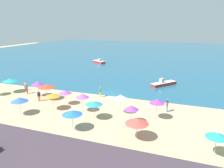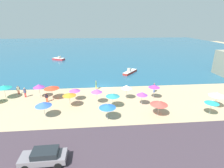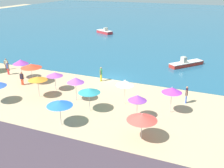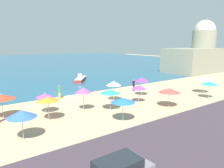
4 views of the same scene
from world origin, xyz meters
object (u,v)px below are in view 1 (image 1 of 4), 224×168
beach_umbrella_10 (82,96)px  beach_umbrella_13 (38,83)px  bather_1 (27,88)px  beach_umbrella_14 (217,135)px  beach_umbrella_7 (65,92)px  skiff_nearshore (99,62)px  bather_3 (39,95)px  skiff_offshore (164,83)px  beach_umbrella_9 (94,103)px  bather_4 (167,105)px  beach_umbrella_5 (137,121)px  bather_0 (100,91)px  beach_umbrella_4 (121,97)px  bather_2 (25,85)px  beach_umbrella_12 (72,113)px  beach_umbrella_15 (131,108)px  beach_umbrella_8 (53,95)px  beach_umbrella_0 (46,86)px  beach_umbrella_1 (19,99)px  beach_umbrella_2 (157,101)px  beach_umbrella_6 (10,80)px

beach_umbrella_10 → beach_umbrella_13: size_ratio=1.03×
beach_umbrella_13 → bather_1: (-2.60, 0.39, -1.17)m
beach_umbrella_13 → beach_umbrella_14: 26.90m
beach_umbrella_7 → skiff_nearshore: bearing=105.4°
bather_3 → skiff_offshore: 22.65m
beach_umbrella_9 → bather_4: (8.22, 5.40, -1.06)m
beach_umbrella_5 → bather_0: size_ratio=1.33×
beach_umbrella_4 → bather_2: beach_umbrella_4 is taller
beach_umbrella_14 → skiff_nearshore: (-28.50, 39.82, -1.58)m
beach_umbrella_12 → beach_umbrella_14: (14.42, -0.07, -0.01)m
beach_umbrella_13 → beach_umbrella_15: (16.79, -4.40, -0.23)m
beach_umbrella_8 → beach_umbrella_10: bearing=10.6°
beach_umbrella_0 → beach_umbrella_1: size_ratio=1.04×
bather_1 → bather_4: (22.99, 0.15, 0.02)m
beach_umbrella_2 → beach_umbrella_15: 3.43m
beach_umbrella_9 → beach_umbrella_12: size_ratio=1.01×
beach_umbrella_13 → beach_umbrella_15: beach_umbrella_13 is taller
beach_umbrella_6 → beach_umbrella_8: 12.09m
beach_umbrella_14 → skiff_offshore: bearing=108.4°
beach_umbrella_0 → beach_umbrella_6: (-8.02, 0.91, 0.03)m
beach_umbrella_1 → beach_umbrella_7: bearing=55.4°
beach_umbrella_7 → beach_umbrella_9: (5.99, -3.15, 0.18)m
beach_umbrella_12 → beach_umbrella_6: bearing=153.6°
beach_umbrella_9 → beach_umbrella_13: size_ratio=0.94×
beach_umbrella_2 → beach_umbrella_13: bearing=173.5°
beach_umbrella_0 → beach_umbrella_12: 11.55m
beach_umbrella_2 → beach_umbrella_9: 7.69m
beach_umbrella_10 → bather_4: size_ratio=1.43×
beach_umbrella_5 → bather_2: 24.68m
beach_umbrella_9 → beach_umbrella_2: bearing=20.2°
bather_2 → beach_umbrella_14: bearing=-19.1°
beach_umbrella_15 → skiff_offshore: 17.91m
beach_umbrella_5 → beach_umbrella_8: beach_umbrella_8 is taller
beach_umbrella_6 → beach_umbrella_1: bearing=-39.8°
beach_umbrella_8 → bather_2: bearing=148.9°
beach_umbrella_14 → beach_umbrella_13: bearing=161.9°
beach_umbrella_13 → beach_umbrella_10: bearing=-18.5°
beach_umbrella_10 → skiff_nearshore: (-12.73, 34.74, -1.80)m
beach_umbrella_10 → bather_4: 11.34m
beach_umbrella_2 → skiff_offshore: (-1.07, 15.58, -1.88)m
beach_umbrella_4 → beach_umbrella_8: size_ratio=1.11×
beach_umbrella_12 → skiff_offshore: size_ratio=0.45×
beach_umbrella_1 → bather_3: beach_umbrella_1 is taller
beach_umbrella_5 → skiff_nearshore: (-21.22, 39.24, -1.49)m
beach_umbrella_0 → beach_umbrella_7: bearing=-12.3°
beach_umbrella_8 → bather_4: 15.47m
bather_3 → beach_umbrella_4: bearing=-0.7°
beach_umbrella_7 → beach_umbrella_5: bearing=-26.7°
beach_umbrella_0 → beach_umbrella_5: beach_umbrella_0 is taller
beach_umbrella_0 → beach_umbrella_13: 2.46m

